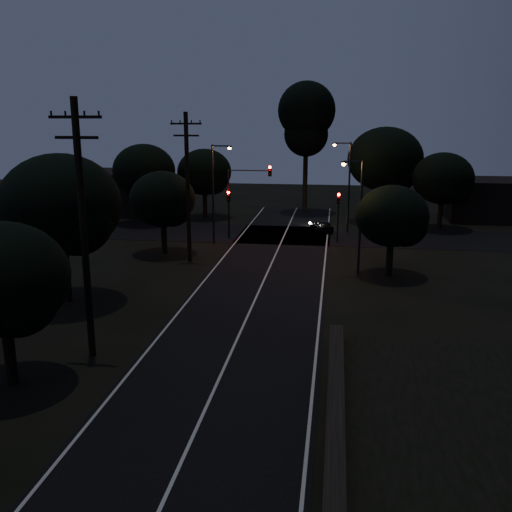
% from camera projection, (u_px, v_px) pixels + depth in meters
% --- Properties ---
extents(road_surface, '(60.00, 70.00, 0.03)m').
position_uv_depth(road_surface, '(270.00, 266.00, 39.77)').
color(road_surface, black).
rests_on(road_surface, ground).
extents(utility_pole_mid, '(2.20, 0.30, 11.00)m').
position_uv_depth(utility_pole_mid, '(83.00, 227.00, 23.71)').
color(utility_pole_mid, black).
rests_on(utility_pole_mid, ground).
extents(utility_pole_far, '(2.20, 0.30, 10.50)m').
position_uv_depth(utility_pole_far, '(188.00, 185.00, 40.11)').
color(utility_pole_far, black).
rests_on(utility_pole_far, ground).
extents(tree_left_b, '(5.07, 5.07, 6.45)m').
position_uv_depth(tree_left_b, '(5.00, 282.00, 21.35)').
color(tree_left_b, black).
rests_on(tree_left_b, ground).
extents(tree_left_c, '(6.58, 6.58, 8.31)m').
position_uv_depth(tree_left_c, '(64.00, 208.00, 30.98)').
color(tree_left_c, black).
rests_on(tree_left_c, ground).
extents(tree_left_d, '(4.93, 4.93, 6.25)m').
position_uv_depth(tree_left_d, '(164.00, 201.00, 42.60)').
color(tree_left_d, black).
rests_on(tree_left_d, ground).
extents(tree_far_nw, '(5.51, 5.51, 6.98)m').
position_uv_depth(tree_far_nw, '(206.00, 173.00, 57.92)').
color(tree_far_nw, black).
rests_on(tree_far_nw, ground).
extents(tree_far_w, '(5.98, 5.98, 7.63)m').
position_uv_depth(tree_far_w, '(146.00, 172.00, 54.64)').
color(tree_far_w, black).
rests_on(tree_far_w, ground).
extents(tree_far_ne, '(7.29, 7.29, 9.21)m').
position_uv_depth(tree_far_ne, '(388.00, 161.00, 55.08)').
color(tree_far_ne, black).
rests_on(tree_far_ne, ground).
extents(tree_far_e, '(5.53, 5.53, 7.01)m').
position_uv_depth(tree_far_e, '(445.00, 180.00, 51.90)').
color(tree_far_e, black).
rests_on(tree_far_e, ground).
extents(tree_right_a, '(4.69, 4.69, 5.96)m').
position_uv_depth(tree_right_a, '(395.00, 218.00, 36.56)').
color(tree_right_a, black).
rests_on(tree_right_a, ground).
extents(tall_pine, '(6.07, 6.07, 13.79)m').
position_uv_depth(tall_pine, '(306.00, 118.00, 60.19)').
color(tall_pine, black).
rests_on(tall_pine, ground).
extents(building_left, '(10.00, 8.00, 4.40)m').
position_uv_depth(building_left, '(110.00, 191.00, 62.03)').
color(building_left, black).
rests_on(building_left, ground).
extents(building_right, '(9.00, 7.00, 4.00)m').
position_uv_depth(building_right, '(492.00, 199.00, 57.60)').
color(building_right, black).
rests_on(building_right, ground).
extents(signal_left, '(0.28, 0.35, 4.10)m').
position_uv_depth(signal_left, '(229.00, 205.00, 48.23)').
color(signal_left, black).
rests_on(signal_left, ground).
extents(signal_right, '(0.28, 0.35, 4.10)m').
position_uv_depth(signal_right, '(338.00, 208.00, 46.98)').
color(signal_right, black).
rests_on(signal_right, ground).
extents(signal_mast, '(3.70, 0.35, 6.25)m').
position_uv_depth(signal_mast, '(248.00, 188.00, 47.65)').
color(signal_mast, black).
rests_on(signal_mast, ground).
extents(streetlight_a, '(1.66, 0.26, 8.00)m').
position_uv_depth(streetlight_a, '(215.00, 187.00, 45.99)').
color(streetlight_a, black).
rests_on(streetlight_a, ground).
extents(streetlight_b, '(1.66, 0.26, 8.00)m').
position_uv_depth(streetlight_b, '(347.00, 181.00, 50.31)').
color(streetlight_b, black).
rests_on(streetlight_b, ground).
extents(streetlight_c, '(1.46, 0.26, 7.50)m').
position_uv_depth(streetlight_c, '(358.00, 209.00, 36.85)').
color(streetlight_c, black).
rests_on(streetlight_c, ground).
extents(car, '(2.41, 3.37, 1.07)m').
position_uv_depth(car, '(322.00, 226.00, 51.63)').
color(car, black).
rests_on(car, ground).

